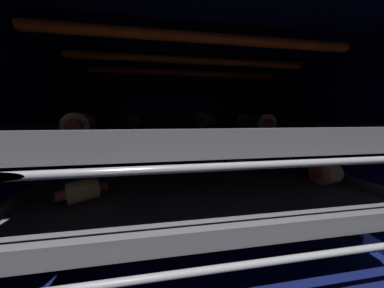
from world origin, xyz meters
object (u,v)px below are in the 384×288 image
at_px(pig_in_blanket_lower_2, 326,173).
at_px(pig_in_blanket_upper_2, 206,120).
at_px(pig_in_blanket_upper_5, 134,121).
at_px(baking_tray_upper, 193,131).
at_px(pig_in_blanket_lower_4, 83,191).
at_px(pig_in_blanket_lower_3, 158,152).
at_px(pig_in_blanket_upper_4, 263,123).
at_px(pig_in_blanket_lower_6, 165,148).
at_px(pig_in_blanket_upper_1, 243,120).
at_px(pig_in_blanket_lower_5, 231,150).
at_px(oven_rack_lower, 193,172).
at_px(pig_in_blanket_lower_9, 134,153).
at_px(pig_in_blanket_upper_3, 256,121).
at_px(heating_element, 193,61).
at_px(pig_in_blanket_upper_0, 80,125).
at_px(baking_tray_lower, 193,169).
at_px(pig_in_blanket_lower_1, 212,159).
at_px(oven_rack_upper, 193,135).
at_px(pig_in_blanket_lower_8, 227,147).
at_px(pig_in_blanket_lower_7, 163,156).
at_px(pig_in_blanket_lower_0, 234,159).

relative_size(pig_in_blanket_lower_2, pig_in_blanket_upper_2, 0.96).
bearing_deg(pig_in_blanket_upper_5, baking_tray_upper, -41.33).
distance_m(pig_in_blanket_lower_4, pig_in_blanket_upper_2, 0.27).
distance_m(pig_in_blanket_lower_3, pig_in_blanket_upper_4, 0.27).
height_order(pig_in_blanket_lower_6, pig_in_blanket_upper_1, pig_in_blanket_upper_1).
relative_size(pig_in_blanket_lower_4, pig_in_blanket_lower_6, 0.89).
relative_size(pig_in_blanket_lower_5, pig_in_blanket_upper_1, 1.01).
bearing_deg(oven_rack_lower, pig_in_blanket_lower_9, 142.90).
bearing_deg(pig_in_blanket_upper_3, pig_in_blanket_upper_2, -156.16).
xyz_separation_m(heating_element, pig_in_blanket_upper_0, (-0.16, -0.12, -0.12)).
distance_m(baking_tray_lower, pig_in_blanket_lower_2, 0.22).
height_order(pig_in_blanket_lower_1, pig_in_blanket_upper_1, pig_in_blanket_upper_1).
bearing_deg(pig_in_blanket_lower_9, pig_in_blanket_upper_1, 2.17).
height_order(pig_in_blanket_lower_3, pig_in_blanket_lower_9, pig_in_blanket_lower_3).
xyz_separation_m(pig_in_blanket_lower_2, pig_in_blanket_upper_0, (-0.35, 0.00, 0.08)).
relative_size(pig_in_blanket_lower_9, pig_in_blanket_upper_1, 0.82).
relative_size(pig_in_blanket_lower_3, pig_in_blanket_upper_5, 0.87).
bearing_deg(pig_in_blanket_lower_4, pig_in_blanket_upper_5, 84.52).
height_order(pig_in_blanket_lower_4, pig_in_blanket_upper_2, pig_in_blanket_upper_2).
relative_size(pig_in_blanket_lower_3, pig_in_blanket_upper_1, 0.81).
xyz_separation_m(oven_rack_lower, pig_in_blanket_upper_1, (0.16, 0.11, 0.10)).
bearing_deg(pig_in_blanket_lower_6, oven_rack_upper, -70.92).
relative_size(pig_in_blanket_lower_1, pig_in_blanket_lower_8, 1.00).
distance_m(pig_in_blanket_lower_2, pig_in_blanket_lower_9, 0.39).
bearing_deg(pig_in_blanket_lower_4, pig_in_blanket_lower_6, 71.10).
relative_size(pig_in_blanket_lower_4, pig_in_blanket_upper_4, 1.07).
bearing_deg(pig_in_blanket_lower_8, oven_rack_upper, -132.02).
bearing_deg(baking_tray_lower, pig_in_blanket_lower_7, 138.81).
relative_size(pig_in_blanket_lower_2, baking_tray_upper, 0.10).
distance_m(baking_tray_lower, pig_in_blanket_upper_2, 0.12).
bearing_deg(pig_in_blanket_lower_8, pig_in_blanket_lower_1, -123.18).
bearing_deg(pig_in_blanket_lower_6, pig_in_blanket_upper_5, -146.92).
relative_size(baking_tray_lower, pig_in_blanket_lower_1, 8.59).
bearing_deg(pig_in_blanket_lower_4, pig_in_blanket_lower_5, 38.17).
xyz_separation_m(baking_tray_lower, pig_in_blanket_lower_3, (-0.08, 0.11, 0.02)).
xyz_separation_m(pig_in_blanket_lower_8, pig_in_blanket_upper_4, (-0.02, -0.21, 0.08)).
distance_m(pig_in_blanket_lower_5, pig_in_blanket_lower_9, 0.25).
relative_size(pig_in_blanket_lower_7, baking_tray_upper, 0.10).
height_order(pig_in_blanket_lower_5, pig_in_blanket_upper_3, pig_in_blanket_upper_3).
height_order(pig_in_blanket_lower_3, pig_in_blanket_upper_5, pig_in_blanket_upper_5).
bearing_deg(pig_in_blanket_lower_0, baking_tray_lower, -178.66).
xyz_separation_m(pig_in_blanket_lower_2, pig_in_blanket_lower_6, (-0.25, 0.28, -0.00)).
bearing_deg(pig_in_blanket_lower_2, pig_in_blanket_lower_8, 104.40).
bearing_deg(baking_tray_upper, oven_rack_upper, 90.00).
xyz_separation_m(oven_rack_lower, pig_in_blanket_lower_2, (0.19, -0.12, 0.03)).
height_order(baking_tray_lower, pig_in_blanket_lower_3, pig_in_blanket_lower_3).
bearing_deg(pig_in_blanket_upper_0, pig_in_blanket_upper_3, 33.49).
distance_m(pig_in_blanket_lower_4, pig_in_blanket_lower_8, 0.38).
xyz_separation_m(baking_tray_lower, pig_in_blanket_lower_6, (-0.06, 0.17, 0.02)).
bearing_deg(pig_in_blanket_lower_3, pig_in_blanket_upper_2, -28.35).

